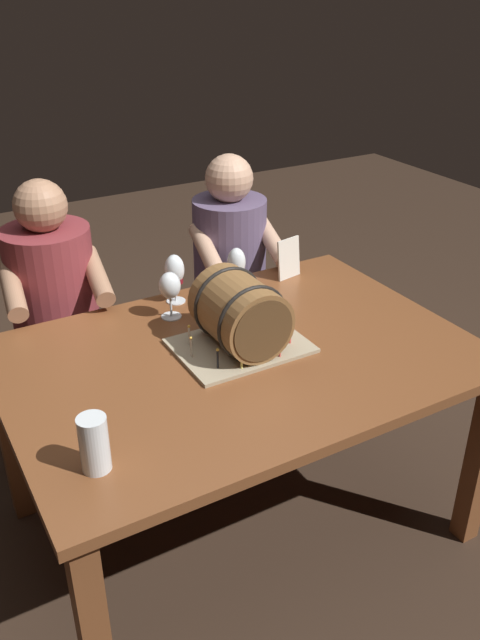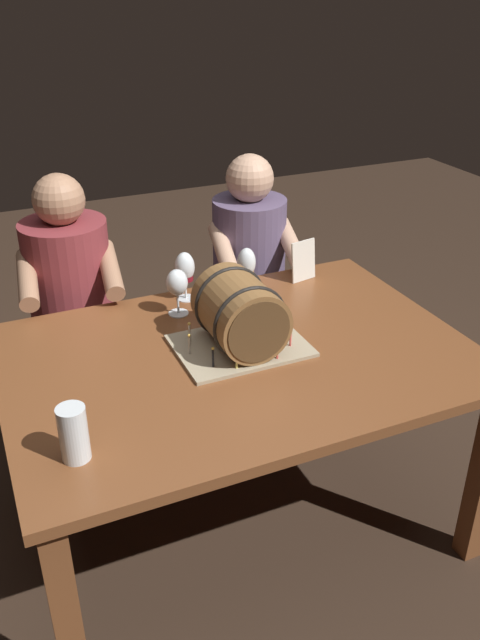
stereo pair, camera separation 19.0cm
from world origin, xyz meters
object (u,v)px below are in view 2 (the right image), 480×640
at_px(menu_card, 303,261).
at_px(person_seated_left, 76,327).
at_px(wine_glass_red, 185,269).
at_px(beer_pint, 74,435).
at_px(wine_glass_amber, 247,265).
at_px(barrel_cake, 240,315).
at_px(person_seated_right, 249,295).
at_px(wine_glass_empty, 177,284).
at_px(dining_table, 238,377).

relative_size(menu_card, person_seated_left, 0.14).
xyz_separation_m(wine_glass_red, beer_pint, (-0.55, -0.74, -0.05)).
bearing_deg(wine_glass_amber, barrel_cake, -117.75).
bearing_deg(beer_pint, person_seated_right, 47.77).
bearing_deg(wine_glass_empty, wine_glass_red, 57.51).
xyz_separation_m(dining_table, wine_glass_amber, (0.18, 0.34, 0.23)).
relative_size(dining_table, wine_glass_amber, 7.32).
bearing_deg(person_seated_right, wine_glass_amber, -115.99).
relative_size(menu_card, person_seated_right, 0.14).
height_order(wine_glass_red, person_seated_left, person_seated_left).
bearing_deg(barrel_cake, menu_card, 40.95).
xyz_separation_m(person_seated_left, person_seated_right, (0.77, -0.00, -0.01)).
relative_size(wine_glass_empty, person_seated_right, 0.15).
bearing_deg(wine_glass_empty, wine_glass_amber, 2.31).
distance_m(dining_table, wine_glass_red, 0.48).
relative_size(dining_table, person_seated_right, 1.28).
bearing_deg(wine_glass_empty, barrel_cake, -70.78).
bearing_deg(wine_glass_red, wine_glass_amber, -24.12).
xyz_separation_m(wine_glass_red, menu_card, (0.48, -0.02, -0.04)).
bearing_deg(person_seated_right, barrel_cake, -116.76).
relative_size(wine_glass_red, person_seated_left, 0.16).
distance_m(dining_table, person_seated_left, 0.86).
bearing_deg(wine_glass_amber, wine_glass_empty, -177.69).
height_order(dining_table, beer_pint, beer_pint).
relative_size(wine_glass_amber, menu_card, 1.26).
bearing_deg(beer_pint, wine_glass_red, 52.99).
distance_m(dining_table, barrel_cake, 0.21).
bearing_deg(person_seated_left, menu_card, -22.40).
xyz_separation_m(menu_card, person_seated_right, (-0.07, 0.35, -0.29)).
bearing_deg(dining_table, wine_glass_amber, 61.78).
height_order(wine_glass_red, wine_glass_empty, wine_glass_red).
distance_m(beer_pint, menu_card, 1.25).
xyz_separation_m(barrel_cake, wine_glass_amber, (0.16, 0.31, 0.02)).
xyz_separation_m(barrel_cake, wine_glass_red, (-0.04, 0.40, 0.00)).
distance_m(wine_glass_empty, wine_glass_amber, 0.27).
bearing_deg(menu_card, wine_glass_red, 165.87).
distance_m(dining_table, wine_glass_amber, 0.45).
relative_size(wine_glass_empty, person_seated_left, 0.15).
height_order(wine_glass_amber, person_seated_right, person_seated_right).
bearing_deg(wine_glass_empty, person_seated_left, 125.27).
bearing_deg(barrel_cake, beer_pint, -150.85).
bearing_deg(dining_table, beer_pint, -152.32).
distance_m(barrel_cake, beer_pint, 0.68).
xyz_separation_m(wine_glass_amber, person_seated_right, (0.20, 0.41, -0.35)).
height_order(menu_card, person_seated_right, person_seated_right).
xyz_separation_m(wine_glass_red, wine_glass_empty, (-0.07, -0.10, -0.00)).
bearing_deg(dining_table, wine_glass_red, 92.73).
xyz_separation_m(wine_glass_amber, person_seated_left, (-0.57, 0.41, -0.34)).
xyz_separation_m(wine_glass_empty, person_seated_left, (-0.30, 0.43, -0.32)).
bearing_deg(wine_glass_empty, beer_pint, -127.69).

